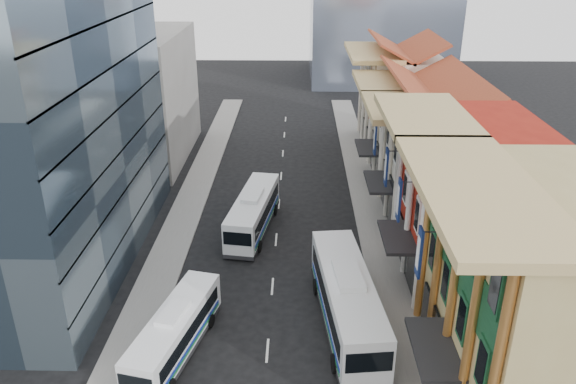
{
  "coord_description": "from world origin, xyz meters",
  "views": [
    {
      "loc": [
        1.77,
        -19.31,
        22.83
      ],
      "look_at": [
        1.05,
        19.43,
        5.53
      ],
      "focal_mm": 35.0,
      "sensor_mm": 36.0,
      "label": 1
    }
  ],
  "objects_px": {
    "office_tower": "(25,67)",
    "bus_right": "(347,299)",
    "shophouse_tan": "(534,300)",
    "bus_left_far": "(253,212)",
    "bus_left_near": "(175,331)"
  },
  "relations": [
    {
      "from": "shophouse_tan",
      "to": "office_tower",
      "type": "xyz_separation_m",
      "value": [
        -31.0,
        14.0,
        9.0
      ]
    },
    {
      "from": "shophouse_tan",
      "to": "bus_right",
      "type": "xyz_separation_m",
      "value": [
        -9.03,
        5.54,
        -3.97
      ]
    },
    {
      "from": "bus_right",
      "to": "bus_left_near",
      "type": "bearing_deg",
      "value": -171.29
    },
    {
      "from": "office_tower",
      "to": "bus_left_far",
      "type": "distance_m",
      "value": 20.55
    },
    {
      "from": "bus_left_near",
      "to": "bus_left_far",
      "type": "height_order",
      "value": "bus_left_far"
    },
    {
      "from": "shophouse_tan",
      "to": "bus_right",
      "type": "relative_size",
      "value": 1.1
    },
    {
      "from": "shophouse_tan",
      "to": "office_tower",
      "type": "relative_size",
      "value": 0.47
    },
    {
      "from": "bus_left_near",
      "to": "shophouse_tan",
      "type": "bearing_deg",
      "value": 5.18
    },
    {
      "from": "office_tower",
      "to": "bus_right",
      "type": "distance_m",
      "value": 26.88
    },
    {
      "from": "office_tower",
      "to": "bus_left_near",
      "type": "bearing_deg",
      "value": -44.36
    },
    {
      "from": "office_tower",
      "to": "bus_left_near",
      "type": "distance_m",
      "value": 20.97
    },
    {
      "from": "bus_left_far",
      "to": "bus_right",
      "type": "relative_size",
      "value": 0.86
    },
    {
      "from": "bus_left_near",
      "to": "bus_right",
      "type": "bearing_deg",
      "value": 28.12
    },
    {
      "from": "shophouse_tan",
      "to": "bus_right",
      "type": "bearing_deg",
      "value": 148.45
    },
    {
      "from": "bus_right",
      "to": "office_tower",
      "type": "bearing_deg",
      "value": 152.75
    }
  ]
}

